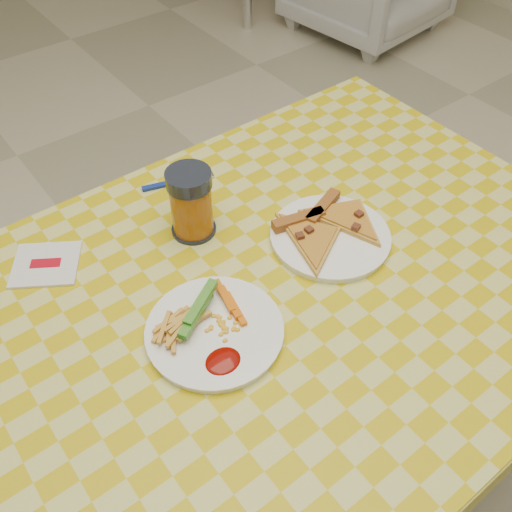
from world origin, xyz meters
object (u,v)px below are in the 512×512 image
object	(u,v)px
plate_left	(215,332)
plate_right	(330,237)
drink_glass	(191,203)
table	(269,317)

from	to	relation	value
plate_left	plate_right	distance (m)	0.30
drink_glass	table	bearing A→B (deg)	-84.16
table	drink_glass	bearing A→B (deg)	95.84
drink_glass	plate_left	bearing A→B (deg)	-115.35
plate_left	plate_right	world-z (taller)	same
plate_left	drink_glass	world-z (taller)	drink_glass
plate_right	table	bearing A→B (deg)	-169.82
table	drink_glass	xyz separation A→B (m)	(-0.02, 0.21, 0.14)
plate_left	plate_right	size ratio (longest dim) A/B	0.99
plate_left	plate_right	bearing A→B (deg)	9.14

